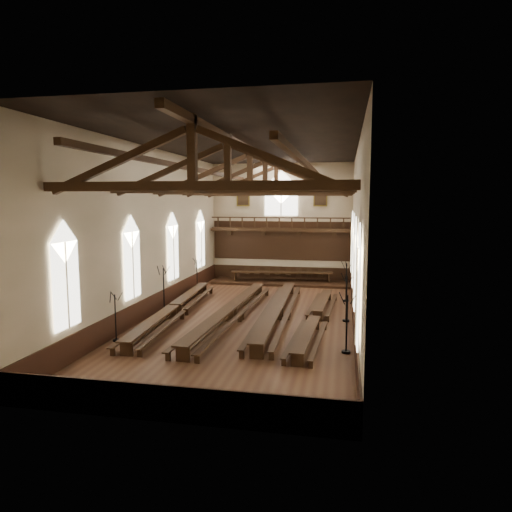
{
  "coord_description": "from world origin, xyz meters",
  "views": [
    {
      "loc": [
        5.37,
        -25.7,
        6.9
      ],
      "look_at": [
        0.05,
        1.5,
        3.49
      ],
      "focal_mm": 32.0,
      "sensor_mm": 36.0,
      "label": 1
    }
  ],
  "objects_px": {
    "refectory_row_b": "(230,310)",
    "dais": "(282,282)",
    "candelabrum_right_mid": "(346,307)",
    "candelabrum_left_mid": "(164,298)",
    "refectory_row_d": "(316,316)",
    "candelabrum_left_far": "(197,281)",
    "refectory_row_a": "(174,308)",
    "candelabrum_right_far": "(346,289)",
    "candelabrum_right_near": "(346,335)",
    "candelabrum_left_near": "(116,326)",
    "refectory_row_c": "(277,309)",
    "high_table": "(282,273)"
  },
  "relations": [
    {
      "from": "refectory_row_b",
      "to": "dais",
      "type": "height_order",
      "value": "refectory_row_b"
    },
    {
      "from": "candelabrum_right_mid",
      "to": "candelabrum_left_mid",
      "type": "bearing_deg",
      "value": 179.13
    },
    {
      "from": "refectory_row_d",
      "to": "candelabrum_left_far",
      "type": "height_order",
      "value": "candelabrum_left_far"
    },
    {
      "from": "candelabrum_left_far",
      "to": "candelabrum_right_mid",
      "type": "xyz_separation_m",
      "value": [
        11.1,
        -6.62,
        0.07
      ]
    },
    {
      "from": "refectory_row_d",
      "to": "candelabrum_left_mid",
      "type": "distance_m",
      "value": 9.57
    },
    {
      "from": "refectory_row_b",
      "to": "refectory_row_d",
      "type": "distance_m",
      "value": 4.95
    },
    {
      "from": "refectory_row_a",
      "to": "candelabrum_right_far",
      "type": "bearing_deg",
      "value": 32.01
    },
    {
      "from": "candelabrum_right_near",
      "to": "candelabrum_left_near",
      "type": "bearing_deg",
      "value": -178.04
    },
    {
      "from": "dais",
      "to": "candelabrum_right_near",
      "type": "bearing_deg",
      "value": -72.52
    },
    {
      "from": "refectory_row_c",
      "to": "refectory_row_d",
      "type": "relative_size",
      "value": 1.07
    },
    {
      "from": "refectory_row_c",
      "to": "candelabrum_left_mid",
      "type": "distance_m",
      "value": 7.13
    },
    {
      "from": "dais",
      "to": "candelabrum_right_far",
      "type": "bearing_deg",
      "value": -47.94
    },
    {
      "from": "refectory_row_d",
      "to": "candelabrum_left_mid",
      "type": "xyz_separation_m",
      "value": [
        -9.47,
        1.3,
        0.39
      ]
    },
    {
      "from": "refectory_row_a",
      "to": "candelabrum_right_far",
      "type": "distance_m",
      "value": 11.84
    },
    {
      "from": "candelabrum_left_far",
      "to": "candelabrum_right_mid",
      "type": "relative_size",
      "value": 0.92
    },
    {
      "from": "candelabrum_left_near",
      "to": "candelabrum_left_far",
      "type": "relative_size",
      "value": 0.97
    },
    {
      "from": "refectory_row_c",
      "to": "refectory_row_b",
      "type": "bearing_deg",
      "value": -160.3
    },
    {
      "from": "candelabrum_left_near",
      "to": "candelabrum_right_mid",
      "type": "xyz_separation_m",
      "value": [
        11.1,
        5.92,
        0.09
      ]
    },
    {
      "from": "refectory_row_b",
      "to": "high_table",
      "type": "xyz_separation_m",
      "value": [
        1.32,
        12.13,
        0.28
      ]
    },
    {
      "from": "refectory_row_c",
      "to": "dais",
      "type": "bearing_deg",
      "value": 96.51
    },
    {
      "from": "refectory_row_d",
      "to": "high_table",
      "type": "height_order",
      "value": "high_table"
    },
    {
      "from": "dais",
      "to": "high_table",
      "type": "xyz_separation_m",
      "value": [
        -0.0,
        0.0,
        0.77
      ]
    },
    {
      "from": "refectory_row_c",
      "to": "candelabrum_left_near",
      "type": "relative_size",
      "value": 5.98
    },
    {
      "from": "candelabrum_left_mid",
      "to": "candelabrum_left_far",
      "type": "distance_m",
      "value": 6.45
    },
    {
      "from": "candelabrum_left_mid",
      "to": "refectory_row_d",
      "type": "bearing_deg",
      "value": -7.79
    },
    {
      "from": "dais",
      "to": "candelabrum_right_near",
      "type": "relative_size",
      "value": 4.02
    },
    {
      "from": "refectory_row_c",
      "to": "candelabrum_right_far",
      "type": "relative_size",
      "value": 5.3
    },
    {
      "from": "dais",
      "to": "candelabrum_left_near",
      "type": "bearing_deg",
      "value": -108.87
    },
    {
      "from": "candelabrum_left_mid",
      "to": "refectory_row_b",
      "type": "bearing_deg",
      "value": -14.19
    },
    {
      "from": "candelabrum_left_near",
      "to": "candelabrum_right_far",
      "type": "xyz_separation_m",
      "value": [
        11.1,
        11.25,
        0.1
      ]
    },
    {
      "from": "candelabrum_right_far",
      "to": "refectory_row_c",
      "type": "bearing_deg",
      "value": -126.53
    },
    {
      "from": "dais",
      "to": "candelabrum_right_mid",
      "type": "height_order",
      "value": "candelabrum_right_mid"
    },
    {
      "from": "candelabrum_right_near",
      "to": "dais",
      "type": "bearing_deg",
      "value": 107.48
    },
    {
      "from": "refectory_row_a",
      "to": "refectory_row_d",
      "type": "distance_m",
      "value": 8.41
    },
    {
      "from": "refectory_row_b",
      "to": "candelabrum_right_mid",
      "type": "relative_size",
      "value": 5.36
    },
    {
      "from": "refectory_row_b",
      "to": "candelabrum_left_near",
      "type": "distance_m",
      "value": 6.7
    },
    {
      "from": "candelabrum_right_near",
      "to": "refectory_row_a",
      "type": "bearing_deg",
      "value": 155.39
    },
    {
      "from": "refectory_row_b",
      "to": "candelabrum_right_near",
      "type": "bearing_deg",
      "value": -34.78
    },
    {
      "from": "refectory_row_c",
      "to": "candelabrum_right_mid",
      "type": "distance_m",
      "value": 3.99
    },
    {
      "from": "refectory_row_a",
      "to": "refectory_row_b",
      "type": "xyz_separation_m",
      "value": [
        3.46,
        -0.03,
        0.03
      ]
    },
    {
      "from": "candelabrum_left_far",
      "to": "refectory_row_b",
      "type": "bearing_deg",
      "value": -59.24
    },
    {
      "from": "refectory_row_c",
      "to": "candelabrum_left_mid",
      "type": "height_order",
      "value": "candelabrum_left_mid"
    },
    {
      "from": "refectory_row_a",
      "to": "candelabrum_left_near",
      "type": "relative_size",
      "value": 5.88
    },
    {
      "from": "high_table",
      "to": "candelabrum_left_far",
      "type": "xyz_separation_m",
      "value": [
        -5.84,
        -4.54,
        -0.09
      ]
    },
    {
      "from": "refectory_row_c",
      "to": "candelabrum_right_far",
      "type": "bearing_deg",
      "value": 53.47
    },
    {
      "from": "refectory_row_b",
      "to": "high_table",
      "type": "distance_m",
      "value": 12.21
    },
    {
      "from": "refectory_row_b",
      "to": "high_table",
      "type": "bearing_deg",
      "value": 83.79
    },
    {
      "from": "refectory_row_b",
      "to": "candelabrum_left_mid",
      "type": "xyz_separation_m",
      "value": [
        -4.52,
        1.14,
        0.3
      ]
    },
    {
      "from": "candelabrum_right_near",
      "to": "refectory_row_d",
      "type": "bearing_deg",
      "value": 110.25
    },
    {
      "from": "refectory_row_d",
      "to": "candelabrum_right_mid",
      "type": "relative_size",
      "value": 4.96
    }
  ]
}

